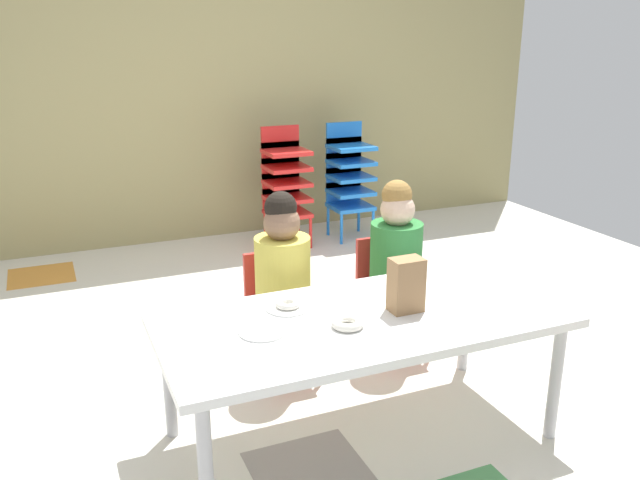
{
  "coord_description": "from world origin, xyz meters",
  "views": [
    {
      "loc": [
        -1.26,
        -2.89,
        1.62
      ],
      "look_at": [
        -0.24,
        -0.51,
        0.79
      ],
      "focal_mm": 37.18,
      "sensor_mm": 36.0,
      "label": 1
    }
  ],
  "objects": [
    {
      "name": "seated_child_middle_seat",
      "position": [
        0.32,
        -0.16,
        0.55
      ],
      "size": [
        0.32,
        0.31,
        0.92
      ],
      "color": "red",
      "rests_on": "ground_plane"
    },
    {
      "name": "ground_plane",
      "position": [
        0.0,
        -0.0,
        -0.01
      ],
      "size": [
        5.92,
        4.6,
        0.02
      ],
      "color": "silver"
    },
    {
      "name": "paper_bag_brown",
      "position": [
        0.01,
        -0.78,
        0.65
      ],
      "size": [
        0.13,
        0.09,
        0.22
      ],
      "primitive_type": "cube",
      "color": "#9E754C",
      "rests_on": "craft_table"
    },
    {
      "name": "kid_chair_red_stack",
      "position": [
        0.45,
        1.8,
        0.52
      ],
      "size": [
        0.32,
        0.3,
        0.92
      ],
      "color": "red",
      "rests_on": "ground_plane"
    },
    {
      "name": "donut_powdered_loose",
      "position": [
        -0.27,
        -0.83,
        0.56
      ],
      "size": [
        0.12,
        0.12,
        0.03
      ],
      "primitive_type": "torus",
      "color": "white",
      "rests_on": "craft_table"
    },
    {
      "name": "kid_chair_blue_stack",
      "position": [
        0.99,
        1.8,
        0.52
      ],
      "size": [
        0.32,
        0.3,
        0.92
      ],
      "color": "blue",
      "rests_on": "ground_plane"
    },
    {
      "name": "back_wall",
      "position": [
        0.0,
        2.3,
        1.29
      ],
      "size": [
        5.92,
        0.1,
        2.59
      ],
      "primitive_type": "cube",
      "color": "tan",
      "rests_on": "ground_plane"
    },
    {
      "name": "donut_powdered_on_plate",
      "position": [
        -0.41,
        -0.58,
        0.57
      ],
      "size": [
        0.1,
        0.1,
        0.03
      ],
      "primitive_type": "torus",
      "color": "white",
      "rests_on": "craft_table"
    },
    {
      "name": "paper_plate_center_table",
      "position": [
        -0.58,
        -0.75,
        0.55
      ],
      "size": [
        0.18,
        0.18,
        0.01
      ],
      "primitive_type": "cylinder",
      "color": "white",
      "rests_on": "craft_table"
    },
    {
      "name": "craft_table",
      "position": [
        -0.16,
        -0.76,
        0.5
      ],
      "size": [
        1.6,
        0.75,
        0.54
      ],
      "color": "white",
      "rests_on": "ground_plane"
    },
    {
      "name": "paper_plate_near_edge",
      "position": [
        -0.41,
        -0.58,
        0.55
      ],
      "size": [
        0.18,
        0.18,
        0.01
      ],
      "primitive_type": "cylinder",
      "color": "white",
      "rests_on": "craft_table"
    },
    {
      "name": "seated_child_near_camera",
      "position": [
        -0.28,
        -0.16,
        0.55
      ],
      "size": [
        0.32,
        0.32,
        0.92
      ],
      "color": "red",
      "rests_on": "ground_plane"
    }
  ]
}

